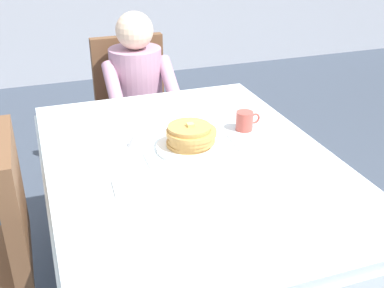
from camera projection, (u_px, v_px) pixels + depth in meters
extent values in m
cube|color=silver|center=(191.00, 163.00, 1.88)|extent=(1.10, 1.50, 0.04)
cube|color=silver|center=(145.00, 117.00, 2.56)|extent=(1.10, 0.01, 0.18)
cube|color=silver|center=(49.00, 213.00, 1.76)|extent=(0.01, 1.50, 0.18)
cube|color=silver|center=(310.00, 165.00, 2.09)|extent=(0.01, 1.50, 0.18)
cylinder|color=brown|center=(63.00, 181.00, 2.47)|extent=(0.07, 0.07, 0.70)
cylinder|color=brown|center=(230.00, 154.00, 2.75)|extent=(0.07, 0.07, 0.70)
cube|color=brown|center=(138.00, 125.00, 2.92)|extent=(0.44, 0.44, 0.05)
cube|color=brown|center=(128.00, 74.00, 2.97)|extent=(0.44, 0.06, 0.48)
cylinder|color=#2D2319|center=(175.00, 166.00, 2.92)|extent=(0.04, 0.04, 0.40)
cylinder|color=#2D2319|center=(117.00, 176.00, 2.81)|extent=(0.04, 0.04, 0.40)
cylinder|color=#2D2319|center=(159.00, 142.00, 3.23)|extent=(0.04, 0.04, 0.40)
cylinder|color=#2D2319|center=(107.00, 150.00, 3.12)|extent=(0.04, 0.04, 0.40)
cylinder|color=#B2849E|center=(137.00, 87.00, 2.79)|extent=(0.30, 0.30, 0.46)
sphere|color=beige|center=(134.00, 31.00, 2.62)|extent=(0.21, 0.21, 0.21)
cylinder|color=#B2849E|center=(169.00, 80.00, 2.69)|extent=(0.08, 0.29, 0.23)
cylinder|color=#B2849E|center=(113.00, 86.00, 2.59)|extent=(0.08, 0.29, 0.23)
cylinder|color=#383D51|center=(161.00, 167.00, 2.86)|extent=(0.10, 0.10, 0.45)
cylinder|color=#383D51|center=(135.00, 171.00, 2.82)|extent=(0.10, 0.10, 0.45)
cube|color=brown|center=(13.00, 200.00, 1.69)|extent=(0.06, 0.44, 0.48)
cylinder|color=#2D2319|center=(27.00, 275.00, 2.06)|extent=(0.04, 0.04, 0.40)
cylinder|color=white|center=(190.00, 147.00, 1.94)|extent=(0.28, 0.28, 0.02)
cylinder|color=tan|center=(189.00, 143.00, 1.94)|extent=(0.18, 0.18, 0.02)
cylinder|color=tan|center=(191.00, 139.00, 1.93)|extent=(0.19, 0.19, 0.02)
cylinder|color=tan|center=(192.00, 137.00, 1.91)|extent=(0.18, 0.18, 0.02)
cylinder|color=tan|center=(191.00, 132.00, 1.91)|extent=(0.20, 0.20, 0.02)
cylinder|color=tan|center=(189.00, 128.00, 1.90)|extent=(0.17, 0.17, 0.02)
cube|color=#F4E072|center=(190.00, 125.00, 1.89)|extent=(0.03, 0.03, 0.01)
cylinder|color=#B24C42|center=(244.00, 121.00, 2.09)|extent=(0.08, 0.08, 0.08)
torus|color=#B24C42|center=(255.00, 118.00, 2.10)|extent=(0.05, 0.01, 0.05)
cone|color=silver|center=(136.00, 138.00, 1.95)|extent=(0.08, 0.08, 0.07)
cube|color=silver|center=(146.00, 158.00, 1.87)|extent=(0.02, 0.18, 0.00)
cube|color=silver|center=(235.00, 143.00, 1.98)|extent=(0.03, 0.20, 0.00)
cube|color=silver|center=(221.00, 182.00, 1.70)|extent=(0.15, 0.05, 0.00)
cube|color=white|center=(138.00, 185.00, 1.68)|extent=(0.18, 0.13, 0.01)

